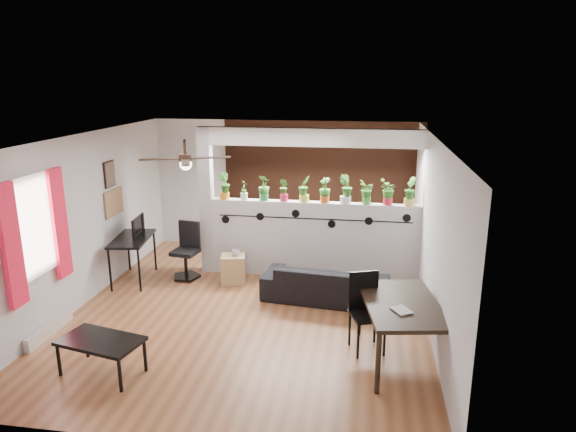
{
  "coord_description": "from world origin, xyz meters",
  "views": [
    {
      "loc": [
        1.65,
        -6.98,
        3.42
      ],
      "look_at": [
        0.48,
        0.6,
        1.33
      ],
      "focal_mm": 32.0,
      "sensor_mm": 36.0,
      "label": 1
    }
  ],
  "objects": [
    {
      "name": "potted_plant_4",
      "position": [
        0.62,
        1.5,
        1.59
      ],
      "size": [
        0.3,
        0.3,
        0.46
      ],
      "color": "#D8C44C",
      "rests_on": "partition_wall"
    },
    {
      "name": "framed_art",
      "position": [
        -2.58,
        0.9,
        1.85
      ],
      "size": [
        0.03,
        0.34,
        0.44
      ],
      "color": "#8C7259",
      "rests_on": "room_shell"
    },
    {
      "name": "sofa",
      "position": [
        1.09,
        0.54,
        0.27
      ],
      "size": [
        1.93,
        0.93,
        0.54
      ],
      "primitive_type": "imported",
      "rotation": [
        0.0,
        0.0,
        3.03
      ],
      "color": "black",
      "rests_on": "ground"
    },
    {
      "name": "potted_plant_0",
      "position": [
        -0.78,
        1.5,
        1.59
      ],
      "size": [
        0.3,
        0.27,
        0.46
      ],
      "color": "orange",
      "rests_on": "partition_wall"
    },
    {
      "name": "room_shell",
      "position": [
        0.0,
        0.0,
        1.3
      ],
      "size": [
        6.3,
        7.1,
        2.9
      ],
      "color": "brown",
      "rests_on": "ground"
    },
    {
      "name": "vine_decal",
      "position": [
        0.8,
        1.4,
        1.08
      ],
      "size": [
        3.31,
        0.01,
        0.3
      ],
      "color": "black",
      "rests_on": "partition_wall"
    },
    {
      "name": "potted_plant_9",
      "position": [
        2.38,
        1.5,
        1.6
      ],
      "size": [
        0.22,
        0.27,
        0.48
      ],
      "color": "gold",
      "rests_on": "partition_wall"
    },
    {
      "name": "partition_wall",
      "position": [
        0.8,
        1.5,
        0.68
      ],
      "size": [
        3.6,
        0.18,
        1.35
      ],
      "primitive_type": "cube",
      "color": "#BCBCC1",
      "rests_on": "ground"
    },
    {
      "name": "corkboard",
      "position": [
        -2.58,
        0.95,
        1.35
      ],
      "size": [
        0.03,
        0.6,
        0.45
      ],
      "primitive_type": "cube",
      "color": "olive",
      "rests_on": "room_shell"
    },
    {
      "name": "potted_plant_5",
      "position": [
        0.98,
        1.5,
        1.58
      ],
      "size": [
        0.28,
        0.27,
        0.43
      ],
      "color": "#D05318",
      "rests_on": "partition_wall"
    },
    {
      "name": "pier_column",
      "position": [
        -1.11,
        1.5,
        1.3
      ],
      "size": [
        0.22,
        0.2,
        2.6
      ],
      "primitive_type": "cube",
      "color": "#BCBCC1",
      "rests_on": "ground"
    },
    {
      "name": "ceiling_header",
      "position": [
        0.8,
        1.5,
        2.45
      ],
      "size": [
        3.6,
        0.18,
        0.3
      ],
      "primitive_type": "cube",
      "color": "white",
      "rests_on": "room_shell"
    },
    {
      "name": "dining_table",
      "position": [
        2.15,
        -1.13,
        0.7
      ],
      "size": [
        1.1,
        1.56,
        0.79
      ],
      "color": "black",
      "rests_on": "ground"
    },
    {
      "name": "computer_desk",
      "position": [
        -2.25,
        0.84,
        0.7
      ],
      "size": [
        0.71,
        1.14,
        0.77
      ],
      "color": "black",
      "rests_on": "ground"
    },
    {
      "name": "office_chair",
      "position": [
        -1.38,
        1.1,
        0.43
      ],
      "size": [
        0.51,
        0.51,
        0.98
      ],
      "color": "black",
      "rests_on": "ground"
    },
    {
      "name": "potted_plant_8",
      "position": [
        2.03,
        1.5,
        1.58
      ],
      "size": [
        0.25,
        0.27,
        0.43
      ],
      "color": "red",
      "rests_on": "partition_wall"
    },
    {
      "name": "brick_panel",
      "position": [
        0.8,
        2.97,
        1.3
      ],
      "size": [
        3.9,
        0.05,
        2.6
      ],
      "primitive_type": "cube",
      "color": "brown",
      "rests_on": "ground"
    },
    {
      "name": "coffee_table",
      "position": [
        -1.35,
        -1.96,
        0.4
      ],
      "size": [
        1.05,
        0.73,
        0.45
      ],
      "color": "black",
      "rests_on": "ground"
    },
    {
      "name": "potted_plant_2",
      "position": [
        -0.08,
        1.5,
        1.58
      ],
      "size": [
        0.28,
        0.26,
        0.44
      ],
      "color": "#308643",
      "rests_on": "partition_wall"
    },
    {
      "name": "monitor",
      "position": [
        -2.25,
        0.99,
        0.86
      ],
      "size": [
        0.32,
        0.09,
        0.18
      ],
      "primitive_type": "imported",
      "rotation": [
        0.0,
        0.0,
        1.68
      ],
      "color": "black",
      "rests_on": "computer_desk"
    },
    {
      "name": "window_assembly",
      "position": [
        -2.56,
        -1.2,
        1.51
      ],
      "size": [
        0.09,
        1.3,
        1.55
      ],
      "color": "white",
      "rests_on": "room_shell"
    },
    {
      "name": "folding_chair",
      "position": [
        1.71,
        -0.85,
        0.6
      ],
      "size": [
        0.53,
        0.53,
        1.02
      ],
      "color": "black",
      "rests_on": "ground"
    },
    {
      "name": "book",
      "position": [
        2.05,
        -1.43,
        0.8
      ],
      "size": [
        0.28,
        0.3,
        0.02
      ],
      "primitive_type": "imported",
      "rotation": [
        0.0,
        0.0,
        0.53
      ],
      "color": "gray",
      "rests_on": "dining_table"
    },
    {
      "name": "baseboard_heater",
      "position": [
        -2.54,
        -1.2,
        0.09
      ],
      "size": [
        0.08,
        1.0,
        0.18
      ],
      "primitive_type": "cube",
      "color": "silver",
      "rests_on": "ground"
    },
    {
      "name": "ceiling_fan",
      "position": [
        -0.8,
        -0.3,
        2.31
      ],
      "size": [
        1.19,
        1.19,
        0.43
      ],
      "color": "black",
      "rests_on": "room_shell"
    },
    {
      "name": "cube_shelf",
      "position": [
        -0.52,
        0.99,
        0.25
      ],
      "size": [
        0.47,
        0.43,
        0.49
      ],
      "primitive_type": "cube",
      "rotation": [
        0.0,
        0.0,
        0.21
      ],
      "color": "tan",
      "rests_on": "ground"
    },
    {
      "name": "potted_plant_7",
      "position": [
        1.68,
        1.5,
        1.57
      ],
      "size": [
        0.2,
        0.23,
        0.41
      ],
      "color": "#419235",
      "rests_on": "partition_wall"
    },
    {
      "name": "potted_plant_1",
      "position": [
        -0.43,
        1.5,
        1.55
      ],
      "size": [
        0.19,
        0.21,
        0.37
      ],
      "color": "white",
      "rests_on": "partition_wall"
    },
    {
      "name": "cup",
      "position": [
        -0.47,
        0.99,
        0.54
      ],
      "size": [
        0.16,
        0.16,
        0.1
      ],
      "primitive_type": "imported",
      "rotation": [
        0.0,
        0.0,
        0.3
      ],
      "color": "gray",
      "rests_on": "cube_shelf"
    },
    {
      "name": "potted_plant_3",
      "position": [
        0.27,
        1.5,
        1.56
      ],
      "size": [
        0.24,
        0.25,
        0.39
      ],
      "color": "#C11E3E",
      "rests_on": "partition_wall"
    },
    {
      "name": "potted_plant_6",
      "position": [
        1.33,
        1.5,
        1.61
      ],
      "size": [
        0.28,
        0.24,
        0.49
      ],
      "color": "silver",
      "rests_on": "partition_wall"
    }
  ]
}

